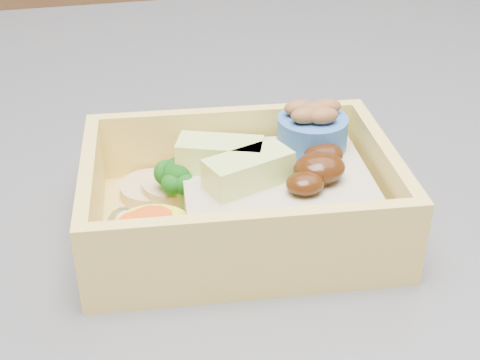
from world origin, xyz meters
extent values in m
cube|color=brown|center=(0.00, 1.20, 0.45)|extent=(3.20, 0.60, 0.90)
cube|color=#38373C|center=(0.00, -0.10, 0.90)|extent=(1.24, 0.84, 0.04)
cube|color=#EFD062|center=(0.12, -0.16, 0.92)|extent=(0.19, 0.14, 0.01)
cube|color=#EFD062|center=(0.13, -0.10, 0.95)|extent=(0.17, 0.02, 0.04)
cube|color=#EFD062|center=(0.12, -0.22, 0.95)|extent=(0.17, 0.02, 0.04)
cube|color=#EFD062|center=(0.21, -0.17, 0.95)|extent=(0.02, 0.11, 0.04)
cube|color=#EFD062|center=(0.04, -0.15, 0.95)|extent=(0.02, 0.11, 0.04)
cube|color=tan|center=(0.14, -0.16, 0.94)|extent=(0.12, 0.11, 0.03)
ellipsoid|color=#361808|center=(0.17, -0.17, 0.96)|extent=(0.03, 0.03, 0.02)
ellipsoid|color=#361808|center=(0.17, -0.16, 0.96)|extent=(0.03, 0.02, 0.01)
ellipsoid|color=#361808|center=(0.15, -0.18, 0.96)|extent=(0.02, 0.02, 0.01)
cube|color=#D6F580|center=(0.13, -0.17, 0.96)|extent=(0.05, 0.04, 0.02)
cube|color=#D6F580|center=(0.11, -0.15, 0.96)|extent=(0.05, 0.04, 0.02)
cylinder|color=#7EB863|center=(0.09, -0.14, 0.94)|extent=(0.01, 0.01, 0.02)
sphere|color=#135714|center=(0.09, -0.14, 0.95)|extent=(0.02, 0.02, 0.02)
sphere|color=#135714|center=(0.10, -0.14, 0.95)|extent=(0.02, 0.02, 0.02)
sphere|color=#135714|center=(0.08, -0.14, 0.95)|extent=(0.02, 0.02, 0.02)
sphere|color=#135714|center=(0.09, -0.15, 0.95)|extent=(0.01, 0.01, 0.01)
sphere|color=#135714|center=(0.09, -0.15, 0.95)|extent=(0.01, 0.01, 0.01)
sphere|color=#135714|center=(0.09, -0.14, 0.95)|extent=(0.01, 0.01, 0.01)
cylinder|color=yellow|center=(0.07, -0.19, 0.94)|extent=(0.04, 0.04, 0.02)
cylinder|color=#EA5313|center=(0.07, -0.18, 0.95)|extent=(0.02, 0.02, 0.00)
cylinder|color=#EA5313|center=(0.06, -0.19, 0.95)|extent=(0.02, 0.02, 0.00)
cylinder|color=tan|center=(0.08, -0.12, 0.93)|extent=(0.04, 0.04, 0.01)
cylinder|color=tan|center=(0.09, -0.13, 0.94)|extent=(0.04, 0.04, 0.01)
ellipsoid|color=white|center=(0.11, -0.12, 0.94)|extent=(0.02, 0.02, 0.02)
ellipsoid|color=white|center=(0.06, -0.16, 0.94)|extent=(0.02, 0.02, 0.02)
cylinder|color=#3362AF|center=(0.17, -0.13, 0.96)|extent=(0.04, 0.04, 0.02)
ellipsoid|color=brown|center=(0.17, -0.13, 0.98)|extent=(0.02, 0.01, 0.01)
ellipsoid|color=brown|center=(0.18, -0.13, 0.98)|extent=(0.02, 0.01, 0.01)
ellipsoid|color=brown|center=(0.17, -0.13, 0.98)|extent=(0.02, 0.01, 0.01)
ellipsoid|color=brown|center=(0.18, -0.14, 0.98)|extent=(0.02, 0.01, 0.01)
ellipsoid|color=brown|center=(0.17, -0.14, 0.98)|extent=(0.02, 0.01, 0.01)
camera|label=1|loc=(0.05, -0.47, 1.15)|focal=50.00mm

